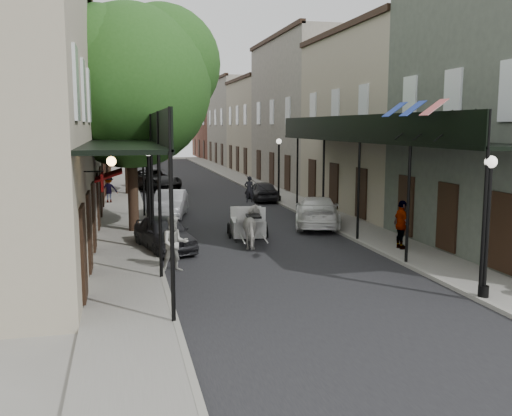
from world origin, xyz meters
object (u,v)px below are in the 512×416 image
lamppost_right_near (487,225)px  car_left_far (155,179)px  horse (254,227)px  tree_near (139,80)px  car_left_near (164,233)px  lamppost_right_far (279,169)px  pedestrian_sidewalk_right (402,225)px  car_left_mid (170,204)px  tree_far (132,107)px  car_right_near (317,212)px  carriage (247,211)px  pedestrian_walking (175,244)px  car_right_far (263,191)px  pedestrian_sidewalk_left (109,189)px  lamppost_left (150,197)px

lamppost_right_near → car_left_far: size_ratio=0.69×
horse → tree_near: bearing=-40.2°
car_left_near → car_left_far: car_left_far is taller
lamppost_right_far → car_left_far: lamppost_right_far is taller
pedestrian_sidewalk_right → car_left_mid: pedestrian_sidewalk_right is taller
tree_far → car_right_near: (7.85, -14.51, -5.14)m
horse → carriage: bearing=-90.0°
pedestrian_walking → car_right_far: bearing=61.1°
tree_far → car_left_mid: tree_far is taller
pedestrian_walking → lamppost_right_near: bearing=-39.0°
car_left_mid → pedestrian_walking: bearing=-82.2°
car_right_near → car_right_far: bearing=-70.5°
horse → car_left_near: 3.36m
carriage → car_right_near: (3.57, 1.25, -0.31)m
lamppost_right_far → pedestrian_sidewalk_left: bearing=170.7°
tree_far → carriage: tree_far is taller
car_left_mid → car_left_far: bearing=101.8°
tree_near → car_right_far: size_ratio=2.65×
carriage → car_left_far: 18.67m
lamppost_left → lamppost_right_far: 14.53m
car_left_near → pedestrian_sidewalk_left: bearing=85.4°
lamppost_right_near → pedestrian_sidewalk_left: lamppost_right_near is taller
lamppost_left → pedestrian_sidewalk_left: 13.77m
lamppost_left → tree_far: bearing=90.5°
pedestrian_walking → carriage: bearing=51.2°
lamppost_right_far → car_left_near: lamppost_right_far is taller
car_right_far → lamppost_left: bearing=62.9°
tree_far → lamppost_left: 18.57m
lamppost_right_far → carriage: (-4.07, -9.59, -1.04)m
tree_near → car_left_far: bearing=84.8°
lamppost_right_far → car_left_far: (-6.79, 8.88, -1.30)m
lamppost_right_near → lamppost_right_far: (0.00, 20.00, 0.00)m
lamppost_left → car_right_far: (7.46, 13.00, -1.43)m
car_right_near → tree_far: bearing=-43.6°
pedestrian_sidewalk_left → lamppost_right_near: bearing=115.9°
car_left_near → horse: bearing=-17.3°
car_left_mid → car_right_far: car_left_mid is taller
carriage → car_left_near: size_ratio=0.68×
lamppost_right_near → car_left_far: 29.70m
carriage → car_right_far: 11.11m
lamppost_left → car_left_near: bearing=21.1°
pedestrian_sidewalk_left → car_left_near: 13.61m
carriage → car_right_near: 3.80m
pedestrian_sidewalk_left → car_left_mid: pedestrian_sidewalk_left is taller
tree_far → car_right_near: tree_far is taller
lamppost_right_near → car_right_near: bearing=92.5°
lamppost_left → pedestrian_walking: size_ratio=2.07×
tree_near → car_left_near: tree_near is taller
tree_near → pedestrian_sidewalk_right: (9.03, -6.23, -5.48)m
pedestrian_sidewalk_left → car_left_near: bearing=100.6°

